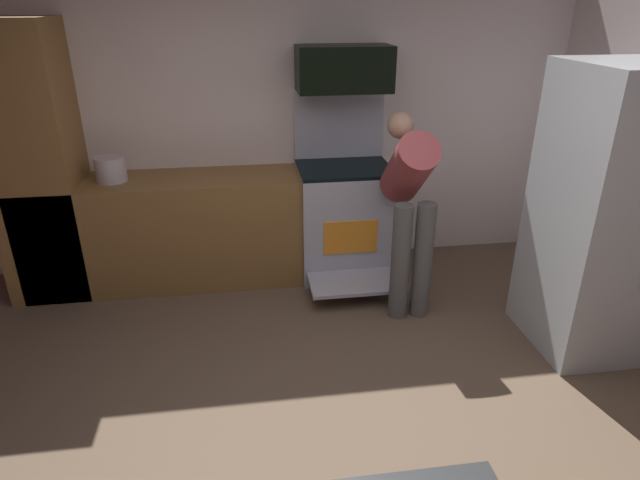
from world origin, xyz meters
The scene contains 9 objects.
ground_plane centered at (0.00, 0.00, -0.01)m, with size 5.20×4.80×0.02m, color brown.
wall_back centered at (0.00, 2.34, 1.30)m, with size 5.20×0.12×2.60m, color silver.
lower_cabinet_run centered at (-0.90, 1.98, 0.45)m, with size 2.40×0.60×0.90m, color brown.
cabinet_column centered at (-1.90, 1.98, 1.05)m, with size 0.60×0.60×2.10m, color brown.
oven_range centered at (0.48, 1.97, 0.51)m, with size 0.76×1.04×1.54m.
microwave centered at (0.48, 2.06, 1.71)m, with size 0.74×0.38×0.35m, color black.
refrigerator centered at (2.03, 0.66, 0.94)m, with size 0.88×0.80×1.88m.
person_cook centered at (0.84, 1.30, 0.88)m, with size 0.31×0.69×1.45m.
stock_pot centered at (-1.36, 1.98, 1.00)m, with size 0.23×0.23×0.19m, color silver.
Camera 1 is at (-0.33, -2.25, 2.21)m, focal length 30.17 mm.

